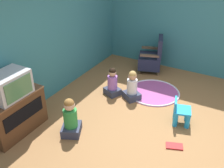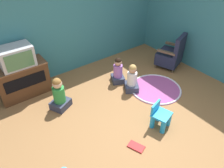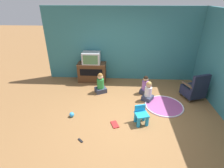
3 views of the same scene
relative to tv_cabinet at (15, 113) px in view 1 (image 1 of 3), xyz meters
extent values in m
plane|color=olive|center=(1.31, -2.11, -0.37)|extent=(30.00, 30.00, 0.00)
cube|color=teal|center=(1.10, 0.32, 0.94)|extent=(5.60, 0.12, 2.61)
cube|color=teal|center=(3.84, -2.37, 0.94)|extent=(0.12, 5.49, 2.61)
cube|color=#4C2D19|center=(0.00, 0.00, -0.01)|extent=(1.01, 0.47, 0.71)
cube|color=brown|center=(0.00, 0.00, 0.33)|extent=(1.03, 0.48, 0.02)
cube|color=black|center=(0.00, -0.24, 0.07)|extent=(0.81, 0.01, 0.25)
cube|color=#B7B7BC|center=(0.00, -0.01, 0.55)|extent=(0.63, 0.44, 0.41)
cube|color=#47754C|center=(0.00, -0.23, 0.55)|extent=(0.52, 0.02, 0.32)
cylinder|color=brown|center=(3.49, -0.77, -0.32)|extent=(0.04, 0.04, 0.10)
cylinder|color=brown|center=(3.02, -0.94, -0.32)|extent=(0.04, 0.04, 0.10)
cylinder|color=brown|center=(3.64, -1.20, -0.32)|extent=(0.04, 0.04, 0.10)
cylinder|color=brown|center=(3.17, -1.36, -0.32)|extent=(0.04, 0.04, 0.10)
cube|color=#1E2338|center=(3.33, -1.07, -0.11)|extent=(0.73, 0.70, 0.31)
cube|color=#1E2338|center=(3.41, -1.28, 0.28)|extent=(0.56, 0.28, 0.47)
cube|color=brown|center=(3.57, -0.98, 0.14)|extent=(0.22, 0.45, 0.05)
cube|color=brown|center=(3.09, -1.15, 0.14)|extent=(0.22, 0.45, 0.05)
cylinder|color=#1E99DB|center=(1.53, -2.53, -0.22)|extent=(0.09, 0.09, 0.29)
cylinder|color=#1E99DB|center=(1.75, -2.47, -0.22)|extent=(0.09, 0.09, 0.29)
cylinder|color=#1E99DB|center=(1.47, -2.33, -0.22)|extent=(0.09, 0.09, 0.29)
cylinder|color=#1E99DB|center=(1.69, -2.27, -0.22)|extent=(0.09, 0.09, 0.29)
cube|color=#1E99DB|center=(1.61, -2.40, -0.09)|extent=(0.38, 0.37, 0.04)
cube|color=#1E99DB|center=(1.57, -2.27, 0.02)|extent=(0.28, 0.11, 0.18)
cylinder|color=#A54C8C|center=(2.37, -1.58, -0.36)|extent=(1.13, 1.13, 0.01)
torus|color=silver|center=(2.37, -1.58, -0.35)|extent=(1.12, 1.12, 0.04)
cube|color=#33384C|center=(1.87, -0.83, -0.30)|extent=(0.38, 0.40, 0.14)
cylinder|color=#A566BF|center=(1.87, -0.83, -0.08)|extent=(0.21, 0.21, 0.29)
sphere|color=tan|center=(1.87, -0.83, 0.15)|extent=(0.17, 0.17, 0.17)
sphere|color=black|center=(1.87, -0.83, 0.17)|extent=(0.15, 0.15, 0.15)
cube|color=#33384C|center=(1.91, -1.27, -0.29)|extent=(0.42, 0.43, 0.14)
cylinder|color=silver|center=(1.91, -1.27, -0.07)|extent=(0.21, 0.21, 0.30)
sphere|color=tan|center=(1.91, -1.27, 0.16)|extent=(0.17, 0.17, 0.17)
sphere|color=tan|center=(1.91, -1.27, 0.19)|extent=(0.16, 0.16, 0.16)
cube|color=#33384C|center=(0.41, -0.85, -0.29)|extent=(0.45, 0.43, 0.15)
cylinder|color=#2D8C3F|center=(0.41, -0.85, -0.05)|extent=(0.23, 0.23, 0.33)
sphere|color=#D8AD8C|center=(0.41, -0.85, 0.21)|extent=(0.19, 0.19, 0.19)
sphere|color=olive|center=(0.41, -0.85, 0.24)|extent=(0.17, 0.17, 0.17)
cube|color=#B22323|center=(0.95, -2.50, -0.35)|extent=(0.24, 0.31, 0.02)
camera|label=1|loc=(-2.32, -3.19, 2.58)|focal=42.00mm
camera|label=2|loc=(-0.75, -4.09, 2.58)|focal=35.00mm
camera|label=3|loc=(1.06, -5.94, 2.57)|focal=28.00mm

